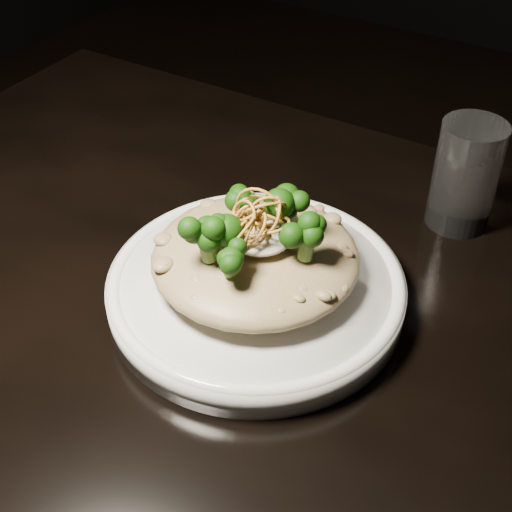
{
  "coord_description": "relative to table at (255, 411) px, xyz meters",
  "views": [
    {
      "loc": [
        0.22,
        -0.36,
        1.21
      ],
      "look_at": [
        -0.03,
        0.05,
        0.81
      ],
      "focal_mm": 50.0,
      "sensor_mm": 36.0,
      "label": 1
    }
  ],
  "objects": [
    {
      "name": "cheese",
      "position": [
        -0.03,
        0.06,
        0.16
      ],
      "size": [
        0.06,
        0.06,
        0.02
      ],
      "primitive_type": "ellipsoid",
      "color": "white",
      "rests_on": "risotto"
    },
    {
      "name": "drinking_glass",
      "position": [
        0.09,
        0.27,
        0.14
      ],
      "size": [
        0.07,
        0.07,
        0.12
      ],
      "primitive_type": "cylinder",
      "rotation": [
        0.0,
        0.0,
        -0.06
      ],
      "color": "white",
      "rests_on": "table"
    },
    {
      "name": "table",
      "position": [
        0.0,
        0.0,
        0.0
      ],
      "size": [
        1.1,
        0.8,
        0.75
      ],
      "color": "black",
      "rests_on": "ground"
    },
    {
      "name": "risotto",
      "position": [
        -0.03,
        0.06,
        0.13
      ],
      "size": [
        0.19,
        0.19,
        0.04
      ],
      "primitive_type": "ellipsoid",
      "color": "brown",
      "rests_on": "plate"
    },
    {
      "name": "plate",
      "position": [
        -0.03,
        0.05,
        0.1
      ],
      "size": [
        0.27,
        0.27,
        0.03
      ],
      "primitive_type": "cylinder",
      "color": "silver",
      "rests_on": "table"
    },
    {
      "name": "broccoli",
      "position": [
        -0.03,
        0.05,
        0.18
      ],
      "size": [
        0.13,
        0.13,
        0.05
      ],
      "primitive_type": null,
      "color": "black",
      "rests_on": "risotto"
    },
    {
      "name": "shallots",
      "position": [
        -0.03,
        0.05,
        0.19
      ],
      "size": [
        0.05,
        0.05,
        0.03
      ],
      "primitive_type": null,
      "color": "brown",
      "rests_on": "cheese"
    }
  ]
}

